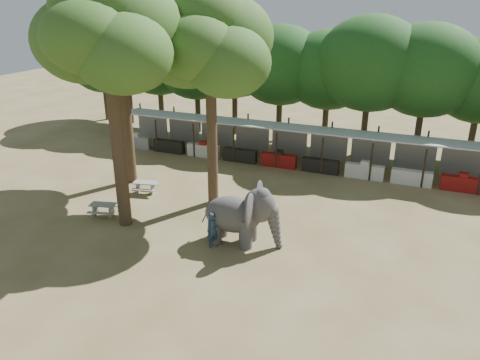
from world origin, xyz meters
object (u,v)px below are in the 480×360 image
at_px(handler, 213,230).
at_px(picnic_table_far, 146,186).
at_px(yard_tree_center, 107,32).
at_px(yard_tree_back, 209,43).
at_px(elephant, 242,215).
at_px(yard_tree_left, 120,44).
at_px(picnic_table_near, 103,208).

relative_size(handler, picnic_table_far, 1.06).
relative_size(yard_tree_center, handler, 7.18).
xyz_separation_m(yard_tree_back, elephant, (3.29, -3.79, -7.12)).
height_order(yard_tree_back, handler, yard_tree_back).
distance_m(yard_tree_center, handler, 9.88).
distance_m(yard_tree_left, picnic_table_far, 8.12).
height_order(handler, picnic_table_far, handler).
relative_size(handler, picnic_table_near, 1.07).
height_order(handler, picnic_table_near, handler).
height_order(yard_tree_left, picnic_table_near, yard_tree_left).
relative_size(elephant, handler, 2.25).
bearing_deg(picnic_table_far, handler, -45.40).
xyz_separation_m(yard_tree_center, picnic_table_far, (-1.07, 3.56, -8.76)).
bearing_deg(picnic_table_far, yard_tree_back, -5.46).
bearing_deg(handler, yard_tree_left, 96.57).
xyz_separation_m(yard_tree_left, yard_tree_back, (6.00, -1.00, 0.34)).
height_order(elephant, picnic_table_near, elephant).
height_order(yard_tree_back, elephant, yard_tree_back).
bearing_deg(yard_tree_left, picnic_table_near, -72.28).
relative_size(picnic_table_near, picnic_table_far, 0.99).
distance_m(elephant, picnic_table_far, 8.14).
bearing_deg(handler, yard_tree_center, 124.10).
height_order(yard_tree_left, picnic_table_far, yard_tree_left).
relative_size(yard_tree_back, picnic_table_near, 7.26).
relative_size(elephant, picnic_table_near, 2.41).
distance_m(elephant, picnic_table_near, 7.80).
distance_m(picnic_table_near, picnic_table_far, 3.43).
distance_m(handler, picnic_table_far, 7.56).
bearing_deg(picnic_table_far, elephant, -36.06).
xyz_separation_m(handler, picnic_table_near, (-6.65, 0.79, -0.41)).
relative_size(yard_tree_left, picnic_table_far, 7.00).
distance_m(yard_tree_center, elephant, 10.01).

